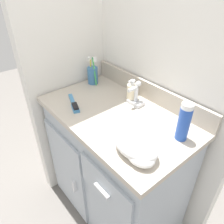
% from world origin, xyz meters
% --- Properties ---
extents(ground_plane, '(6.00, 6.00, 0.00)m').
position_xyz_m(ground_plane, '(0.00, 0.00, 0.00)').
color(ground_plane, slate).
extents(wall_back, '(1.03, 0.08, 2.20)m').
position_xyz_m(wall_back, '(0.00, 0.30, 1.10)').
color(wall_back, silver).
rests_on(wall_back, ground_plane).
extents(wall_left, '(0.08, 0.58, 2.20)m').
position_xyz_m(wall_left, '(-0.48, 0.00, 1.10)').
color(wall_left, silver).
rests_on(wall_left, ground_plane).
extents(vanity, '(0.85, 0.52, 0.83)m').
position_xyz_m(vanity, '(-0.00, -0.00, 0.43)').
color(vanity, '#9EA8B2').
rests_on(vanity, ground_plane).
extents(backsplash, '(0.85, 0.02, 0.10)m').
position_xyz_m(backsplash, '(0.00, 0.24, 0.88)').
color(backsplash, '#B2A899').
rests_on(backsplash, vanity).
extents(sink_faucet, '(0.09, 0.09, 0.14)m').
position_xyz_m(sink_faucet, '(0.00, 0.14, 0.87)').
color(sink_faucet, silver).
rests_on(sink_faucet, vanity).
extents(toothbrush_cup, '(0.10, 0.07, 0.19)m').
position_xyz_m(toothbrush_cup, '(-0.36, 0.11, 0.88)').
color(toothbrush_cup, teal).
rests_on(toothbrush_cup, vanity).
extents(soap_dispenser, '(0.06, 0.06, 0.14)m').
position_xyz_m(soap_dispenser, '(-0.04, 0.15, 0.88)').
color(soap_dispenser, beige).
rests_on(soap_dispenser, vanity).
extents(shaving_cream_can, '(0.05, 0.05, 0.18)m').
position_xyz_m(shaving_cream_can, '(0.33, 0.10, 0.92)').
color(shaving_cream_can, '#234CB2').
rests_on(shaving_cream_can, vanity).
extents(hairbrush, '(0.19, 0.09, 0.03)m').
position_xyz_m(hairbrush, '(-0.20, -0.13, 0.84)').
color(hairbrush, teal).
rests_on(hairbrush, vanity).
extents(hand_towel, '(0.22, 0.14, 0.09)m').
position_xyz_m(hand_towel, '(0.28, -0.13, 0.87)').
color(hand_towel, white).
rests_on(hand_towel, vanity).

